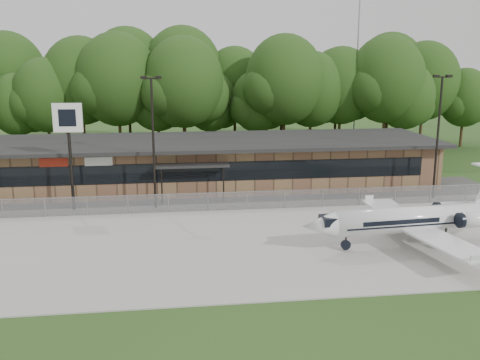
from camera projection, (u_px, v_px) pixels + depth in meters
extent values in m
plane|color=#254619|center=(249.00, 295.00, 26.63)|extent=(160.00, 160.00, 0.00)
cube|color=#9E9B93|center=(231.00, 241.00, 34.35)|extent=(64.00, 18.00, 0.08)
cube|color=#383835|center=(216.00, 196.00, 45.47)|extent=(50.00, 9.00, 0.06)
cube|color=brown|center=(212.00, 164.00, 49.38)|extent=(40.00, 10.00, 4.00)
cube|color=black|center=(216.00, 172.00, 44.46)|extent=(36.00, 0.08, 1.60)
cube|color=black|center=(212.00, 141.00, 48.42)|extent=(41.00, 11.50, 0.30)
cube|color=black|center=(192.00, 165.00, 43.49)|extent=(6.00, 1.60, 0.20)
cube|color=#AC2615|center=(54.00, 162.00, 42.55)|extent=(2.20, 0.06, 0.70)
cube|color=silver|center=(99.00, 161.00, 42.99)|extent=(2.20, 0.06, 0.70)
cube|color=gray|center=(221.00, 202.00, 40.96)|extent=(46.00, 0.03, 1.50)
cube|color=gray|center=(221.00, 192.00, 40.79)|extent=(46.00, 0.04, 0.04)
cylinder|color=gray|center=(358.00, 51.00, 73.01)|extent=(0.20, 0.20, 25.00)
cylinder|color=black|center=(153.00, 145.00, 40.83)|extent=(0.18, 0.18, 10.00)
cube|color=black|center=(151.00, 78.00, 39.71)|extent=(1.20, 0.12, 0.12)
cube|color=black|center=(144.00, 77.00, 39.62)|extent=(0.45, 0.30, 0.22)
cube|color=black|center=(158.00, 77.00, 39.76)|extent=(0.45, 0.30, 0.22)
cylinder|color=black|center=(437.00, 140.00, 43.73)|extent=(0.18, 0.18, 10.00)
cube|color=black|center=(443.00, 77.00, 42.60)|extent=(1.20, 0.12, 0.12)
cube|color=black|center=(436.00, 76.00, 42.52)|extent=(0.45, 0.30, 0.22)
cube|color=black|center=(449.00, 76.00, 42.66)|extent=(0.45, 0.30, 0.22)
cylinder|color=silver|center=(410.00, 221.00, 33.06)|extent=(10.10, 2.40, 1.60)
cone|color=silver|center=(318.00, 227.00, 31.85)|extent=(2.12, 1.76, 1.60)
cube|color=silver|center=(448.00, 245.00, 30.12)|extent=(2.68, 6.16, 0.12)
cube|color=silver|center=(392.00, 212.00, 36.42)|extent=(2.68, 6.16, 0.12)
cylinder|color=silver|center=(475.00, 221.00, 32.57)|extent=(2.27, 1.07, 0.90)
cylinder|color=silver|center=(451.00, 209.00, 34.95)|extent=(2.27, 1.07, 0.90)
cube|color=black|center=(330.00, 222.00, 31.93)|extent=(1.09, 1.28, 0.50)
cube|color=black|center=(435.00, 239.00, 33.73)|extent=(0.99, 2.46, 0.70)
cylinder|color=black|center=(346.00, 246.00, 32.51)|extent=(0.65, 0.65, 0.22)
cylinder|color=black|center=(71.00, 160.00, 40.57)|extent=(0.25, 0.25, 7.87)
cube|color=silver|center=(68.00, 118.00, 39.85)|extent=(2.17, 0.36, 2.16)
cube|color=black|center=(67.00, 118.00, 39.73)|extent=(1.28, 0.11, 1.28)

